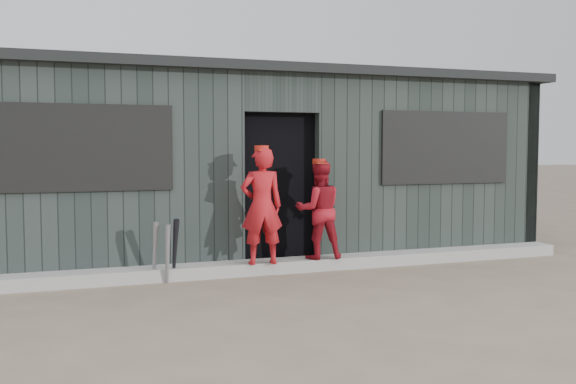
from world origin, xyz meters
name	(u,v)px	position (x,y,z in m)	size (l,w,h in m)	color
ground	(349,305)	(0.00, 0.00, 0.00)	(80.00, 80.00, 0.00)	#6F5D4C
curb	(287,265)	(0.00, 1.82, 0.07)	(8.00, 0.36, 0.15)	#979692
bat_left	(155,252)	(-1.66, 1.70, 0.35)	(0.07, 0.07, 0.71)	gray
bat_mid	(167,254)	(-1.54, 1.57, 0.35)	(0.07, 0.07, 0.69)	gray
bat_right	(175,250)	(-1.44, 1.64, 0.37)	(0.07, 0.07, 0.76)	black
player_red_left	(262,206)	(-0.39, 1.63, 0.85)	(0.51, 0.34, 1.40)	red
player_red_right	(319,210)	(0.40, 1.76, 0.77)	(0.60, 0.47, 1.24)	maroon
player_grey_back	(308,219)	(0.51, 2.45, 0.58)	(0.57, 0.37, 1.16)	#BCBCBC
dugout	(250,165)	(0.00, 3.50, 1.29)	(8.30, 3.30, 2.62)	black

